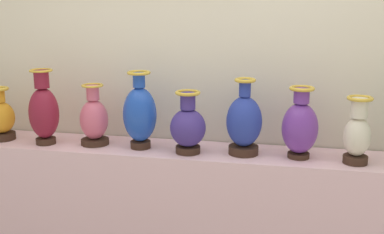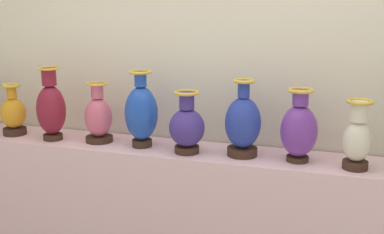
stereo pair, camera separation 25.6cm
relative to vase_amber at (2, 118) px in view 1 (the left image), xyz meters
name	(u,v)px [view 1 (the left image)]	position (x,y,z in m)	size (l,w,h in m)	color
display_shelf	(192,231)	(1.13, 0.03, -0.61)	(3.67, 0.36, 0.97)	beige
back_wall	(199,37)	(1.12, 0.27, 0.47)	(6.16, 0.14, 3.10)	beige
vase_amber	(2,118)	(0.00, 0.00, 0.00)	(0.15, 0.15, 0.31)	#382319
vase_burgundy	(44,111)	(0.29, -0.03, 0.06)	(0.17, 0.17, 0.43)	#382319
vase_rose	(94,120)	(0.57, 0.02, 0.01)	(0.16, 0.16, 0.34)	#382319
vase_sapphire	(140,114)	(0.84, 0.00, 0.06)	(0.18, 0.18, 0.43)	#382319
vase_indigo	(188,126)	(1.12, -0.03, 0.02)	(0.19, 0.19, 0.34)	#382319
vase_cobalt	(244,123)	(1.41, 0.01, 0.04)	(0.19, 0.19, 0.40)	#382319
vase_violet	(300,126)	(1.69, 0.00, 0.04)	(0.18, 0.18, 0.37)	#382319
vase_ivory	(357,134)	(1.97, -0.03, 0.02)	(0.13, 0.13, 0.34)	#382319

